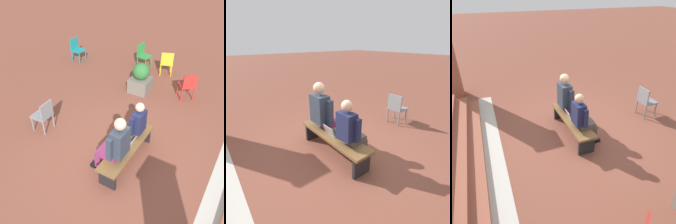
# 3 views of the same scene
# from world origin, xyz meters

# --- Properties ---
(ground_plane) EXTENTS (60.00, 60.00, 0.00)m
(ground_plane) POSITION_xyz_m (0.00, 0.00, 0.00)
(ground_plane) COLOR brown
(concrete_strip) EXTENTS (5.78, 0.40, 0.01)m
(concrete_strip) POSITION_xyz_m (-0.07, 1.95, 0.00)
(concrete_strip) COLOR #B7B2A8
(concrete_strip) RESTS_ON ground
(bench) EXTENTS (1.80, 0.44, 0.45)m
(bench) POSITION_xyz_m (-0.07, 0.04, 0.35)
(bench) COLOR brown
(bench) RESTS_ON ground
(person_student) EXTENTS (0.51, 0.64, 1.29)m
(person_student) POSITION_xyz_m (-0.50, -0.03, 0.70)
(person_student) COLOR #4C473D
(person_student) RESTS_ON ground
(person_adult) EXTENTS (0.60, 0.76, 1.44)m
(person_adult) POSITION_xyz_m (0.34, -0.04, 0.76)
(person_adult) COLOR #7F2D5B
(person_adult) RESTS_ON ground
(laptop) EXTENTS (0.32, 0.29, 0.21)m
(laptop) POSITION_xyz_m (-0.05, 0.05, 0.50)
(laptop) COLOR #9EA0A5
(laptop) RESTS_ON bench
(plastic_chair_by_pillar) EXTENTS (0.44, 0.44, 0.84)m
(plastic_chair_by_pillar) POSITION_xyz_m (0.03, -2.22, 0.48)
(plastic_chair_by_pillar) COLOR gray
(plastic_chair_by_pillar) RESTS_ON ground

